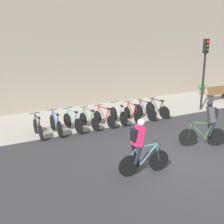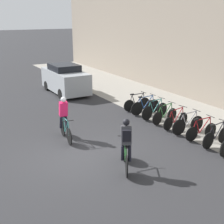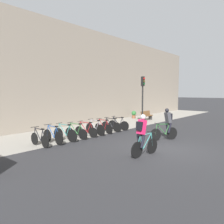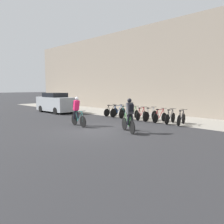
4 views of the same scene
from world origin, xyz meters
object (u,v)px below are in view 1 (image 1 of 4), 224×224
at_px(parked_bike_2, 73,122).
at_px(parked_bike_5, 118,115).
at_px(traffic_light_pole, 205,62).
at_px(parked_bike_4, 104,118).
at_px(cyclist_pink, 140,146).
at_px(parked_bike_3, 89,120).
at_px(parked_bike_6, 132,114).
at_px(potted_plant, 202,88).
at_px(bench, 217,93).
at_px(cyclist_grey, 208,122).
at_px(parked_bike_8, 157,109).
at_px(parked_bike_0, 38,128).
at_px(parked_bike_1, 56,125).
at_px(parked_bike_7, 145,111).

xyz_separation_m(parked_bike_2, parked_bike_5, (2.34, 0.00, 0.00)).
relative_size(parked_bike_5, traffic_light_pole, 0.43).
bearing_deg(parked_bike_4, parked_bike_5, 0.15).
height_order(parked_bike_4, traffic_light_pole, traffic_light_pole).
bearing_deg(parked_bike_4, traffic_light_pole, -0.23).
relative_size(cyclist_pink, traffic_light_pole, 0.45).
bearing_deg(parked_bike_3, parked_bike_4, -0.05).
relative_size(parked_bike_3, parked_bike_6, 1.00).
xyz_separation_m(parked_bike_4, potted_plant, (9.55, 3.15, 0.06)).
relative_size(cyclist_pink, potted_plant, 2.28).
relative_size(parked_bike_6, traffic_light_pole, 0.41).
height_order(parked_bike_5, bench, parked_bike_5).
bearing_deg(parked_bike_6, parked_bike_4, -179.98).
xyz_separation_m(cyclist_grey, parked_bike_8, (0.79, 4.12, -0.55)).
distance_m(parked_bike_2, parked_bike_5, 2.34).
xyz_separation_m(parked_bike_3, potted_plant, (10.33, 3.15, 0.05)).
relative_size(parked_bike_0, parked_bike_2, 0.94).
height_order(parked_bike_4, parked_bike_6, parked_bike_6).
distance_m(parked_bike_1, potted_plant, 12.30).
height_order(parked_bike_2, parked_bike_6, parked_bike_2).
distance_m(cyclist_grey, parked_bike_4, 4.77).
distance_m(parked_bike_5, parked_bike_8, 2.34).
xyz_separation_m(cyclist_grey, traffic_light_pole, (3.89, 4.09, 1.77)).
height_order(parked_bike_2, parked_bike_7, parked_bike_2).
xyz_separation_m(parked_bike_7, bench, (6.70, 1.31, 0.07)).
bearing_deg(parked_bike_4, parked_bike_8, 0.04).
distance_m(parked_bike_8, traffic_light_pole, 3.88).
bearing_deg(parked_bike_2, parked_bike_5, 0.01).
bearing_deg(traffic_light_pole, bench, 25.44).
bearing_deg(parked_bike_2, parked_bike_4, -0.06).
relative_size(parked_bike_1, parked_bike_6, 1.08).
relative_size(parked_bike_4, bench, 1.05).
xyz_separation_m(parked_bike_2, traffic_light_pole, (7.78, -0.03, 2.31)).
bearing_deg(parked_bike_5, parked_bike_2, -179.99).
bearing_deg(bench, parked_bike_7, -168.91).
height_order(parked_bike_5, parked_bike_6, parked_bike_5).
bearing_deg(parked_bike_8, bench, 12.51).
bearing_deg(traffic_light_pole, cyclist_pink, -147.35).
height_order(parked_bike_1, potted_plant, parked_bike_1).
xyz_separation_m(parked_bike_0, parked_bike_7, (5.46, 0.00, 0.01)).
distance_m(parked_bike_0, parked_bike_2, 1.56).
bearing_deg(parked_bike_1, potted_plant, 14.83).
height_order(cyclist_pink, parked_bike_1, cyclist_pink).
height_order(parked_bike_3, potted_plant, parked_bike_3).
bearing_deg(parked_bike_1, parked_bike_4, -0.04).
distance_m(parked_bike_1, parked_bike_6, 3.90).
relative_size(parked_bike_8, traffic_light_pole, 0.41).
relative_size(parked_bike_7, parked_bike_8, 1.00).
bearing_deg(parked_bike_4, cyclist_pink, -104.57).
xyz_separation_m(parked_bike_1, parked_bike_2, (0.78, 0.00, -0.00)).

